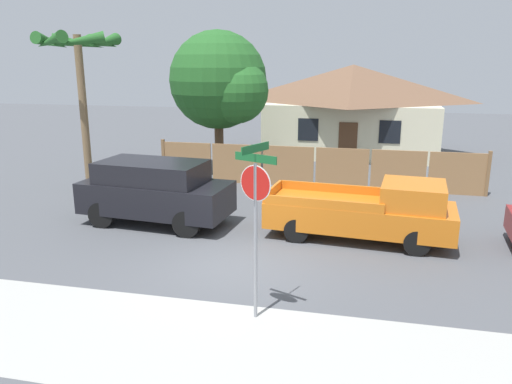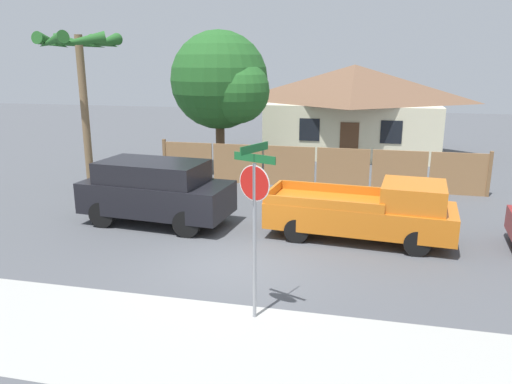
{
  "view_description": "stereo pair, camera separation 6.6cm",
  "coord_description": "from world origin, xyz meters",
  "views": [
    {
      "loc": [
        3.02,
        -11.09,
        4.92
      ],
      "look_at": [
        0.27,
        1.12,
        1.6
      ],
      "focal_mm": 35.0,
      "sensor_mm": 36.0,
      "label": 1
    },
    {
      "loc": [
        3.08,
        -11.08,
        4.92
      ],
      "look_at": [
        0.27,
        1.12,
        1.6
      ],
      "focal_mm": 35.0,
      "sensor_mm": 36.0,
      "label": 2
    }
  ],
  "objects": [
    {
      "name": "wooden_fence",
      "position": [
        1.05,
        8.29,
        0.81
      ],
      "size": [
        12.91,
        0.12,
        1.71
      ],
      "color": "#997047",
      "rests_on": "ground"
    },
    {
      "name": "red_suv",
      "position": [
        -3.23,
        2.64,
        1.06
      ],
      "size": [
        4.7,
        2.35,
        1.96
      ],
      "rotation": [
        0.0,
        0.0,
        -0.09
      ],
      "color": "black",
      "rests_on": "ground"
    },
    {
      "name": "oak_tree",
      "position": [
        -3.26,
        10.09,
        3.97
      ],
      "size": [
        4.45,
        4.24,
        6.19
      ],
      "color": "brown",
      "rests_on": "ground"
    },
    {
      "name": "orange_pickup",
      "position": [
        3.16,
        2.61,
        0.82
      ],
      "size": [
        5.3,
        2.36,
        1.72
      ],
      "rotation": [
        0.0,
        0.0,
        -0.09
      ],
      "color": "orange",
      "rests_on": "ground"
    },
    {
      "name": "stop_sign",
      "position": [
        1.05,
        -2.4,
        2.34
      ],
      "size": [
        0.86,
        0.77,
        3.45
      ],
      "rotation": [
        0.0,
        0.0,
        -0.4
      ],
      "color": "gray",
      "rests_on": "ground"
    },
    {
      "name": "house",
      "position": [
        2.1,
        16.6,
        2.43
      ],
      "size": [
        9.39,
        6.76,
        4.69
      ],
      "color": "beige",
      "rests_on": "ground"
    },
    {
      "name": "sidewalk_strip",
      "position": [
        0.0,
        -3.6,
        0.0
      ],
      "size": [
        36.0,
        3.2,
        0.01
      ],
      "color": "#A3A39E",
      "rests_on": "ground"
    },
    {
      "name": "palm_tree",
      "position": [
        -7.23,
        5.55,
        5.06
      ],
      "size": [
        2.89,
        3.1,
        5.88
      ],
      "color": "brown",
      "rests_on": "ground"
    },
    {
      "name": "ground_plane",
      "position": [
        0.0,
        0.0,
        0.0
      ],
      "size": [
        80.0,
        80.0,
        0.0
      ],
      "primitive_type": "plane",
      "color": "#4C4F54"
    }
  ]
}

